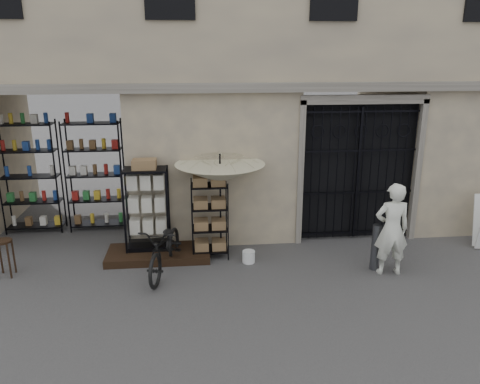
{
  "coord_description": "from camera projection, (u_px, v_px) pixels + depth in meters",
  "views": [
    {
      "loc": [
        -1.65,
        -7.05,
        3.91
      ],
      "look_at": [
        -0.8,
        1.4,
        1.35
      ],
      "focal_mm": 35.0,
      "sensor_mm": 36.0,
      "label": 1
    }
  ],
  "objects": [
    {
      "name": "wire_rack",
      "position": [
        210.0,
        220.0,
        9.11
      ],
      "size": [
        0.78,
        0.64,
        1.55
      ],
      "rotation": [
        0.0,
        0.0,
        -0.25
      ],
      "color": "black",
      "rests_on": "ground"
    },
    {
      "name": "wooden_stool",
      "position": [
        5.0,
        257.0,
        8.4
      ],
      "size": [
        0.41,
        0.41,
        0.69
      ],
      "rotation": [
        0.0,
        0.0,
        0.29
      ],
      "color": "black",
      "rests_on": "ground"
    },
    {
      "name": "step_platform",
      "position": [
        159.0,
        254.0,
        9.23
      ],
      "size": [
        2.0,
        0.9,
        0.15
      ],
      "primitive_type": "cube",
      "color": "black",
      "rests_on": "ground"
    },
    {
      "name": "display_cabinet",
      "position": [
        147.0,
        213.0,
        9.14
      ],
      "size": [
        0.94,
        0.78,
        1.75
      ],
      "rotation": [
        0.0,
        0.0,
        -0.42
      ],
      "color": "black",
      "rests_on": "step_platform"
    },
    {
      "name": "shop_shelving",
      "position": [
        63.0,
        177.0,
        10.35
      ],
      "size": [
        2.7,
        0.5,
        2.5
      ],
      "primitive_type": "cube",
      "color": "black",
      "rests_on": "ground"
    },
    {
      "name": "bicycle",
      "position": [
        167.0,
        272.0,
        8.65
      ],
      "size": [
        0.84,
        1.08,
        1.83
      ],
      "primitive_type": "imported",
      "rotation": [
        0.0,
        0.0,
        -0.22
      ],
      "color": "black",
      "rests_on": "ground"
    },
    {
      "name": "shop_recess",
      "position": [
        58.0,
        171.0,
        9.8
      ],
      "size": [
        3.0,
        1.7,
        3.0
      ],
      "primitive_type": "cube",
      "color": "black",
      "rests_on": "ground"
    },
    {
      "name": "market_umbrella",
      "position": [
        220.0,
        168.0,
        8.93
      ],
      "size": [
        1.78,
        1.81,
        2.46
      ],
      "rotation": [
        0.0,
        0.0,
        -0.21
      ],
      "color": "black",
      "rests_on": "ground"
    },
    {
      "name": "white_bucket",
      "position": [
        249.0,
        257.0,
        9.01
      ],
      "size": [
        0.3,
        0.3,
        0.23
      ],
      "primitive_type": "cylinder",
      "rotation": [
        0.0,
        0.0,
        -0.32
      ],
      "color": "silver",
      "rests_on": "ground"
    },
    {
      "name": "iron_gate",
      "position": [
        355.0,
        170.0,
        9.9
      ],
      "size": [
        2.5,
        0.21,
        3.0
      ],
      "color": "black",
      "rests_on": "ground"
    },
    {
      "name": "shopkeeper",
      "position": [
        387.0,
        273.0,
        8.61
      ],
      "size": [
        0.7,
        1.74,
        0.41
      ],
      "primitive_type": "imported",
      "rotation": [
        0.0,
        0.0,
        3.1
      ],
      "color": "silver",
      "rests_on": "ground"
    },
    {
      "name": "steel_bollard",
      "position": [
        376.0,
        247.0,
        8.63
      ],
      "size": [
        0.17,
        0.17,
        0.88
      ],
      "primitive_type": "cylinder",
      "rotation": [
        0.0,
        0.0,
        0.03
      ],
      "color": "#44464C",
      "rests_on": "ground"
    },
    {
      "name": "ground",
      "position": [
        295.0,
        290.0,
        8.0
      ],
      "size": [
        80.0,
        80.0,
        0.0
      ],
      "primitive_type": "plane",
      "color": "black",
      "rests_on": "ground"
    },
    {
      "name": "main_building",
      "position": [
        264.0,
        24.0,
        10.51
      ],
      "size": [
        14.0,
        4.0,
        9.0
      ],
      "primitive_type": "cube",
      "color": "tan",
      "rests_on": "ground"
    }
  ]
}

